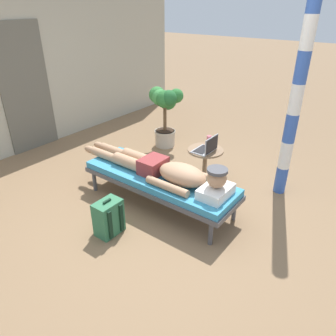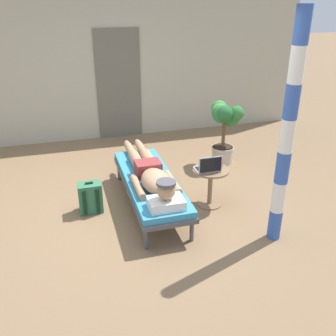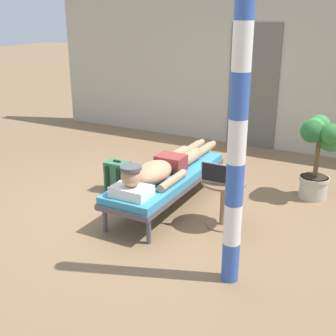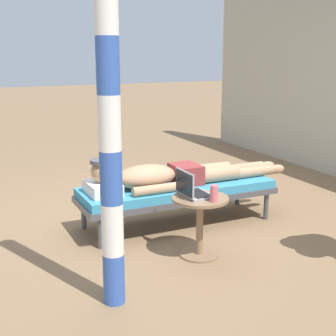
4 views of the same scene
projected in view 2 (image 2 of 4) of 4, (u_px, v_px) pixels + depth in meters
name	position (u px, v px, depth m)	size (l,w,h in m)	color
ground_plane	(136.00, 211.00, 5.00)	(40.00, 40.00, 0.00)	#846647
house_wall_back	(112.00, 66.00, 7.12)	(7.60, 0.20, 2.70)	#B2AD99
house_door_panel	(119.00, 85.00, 7.19)	(0.84, 0.03, 2.04)	#625F54
lounge_chair	(150.00, 183.00, 4.98)	(0.64, 2.00, 0.42)	#4C4C51
person_reclining	(152.00, 174.00, 4.82)	(0.53, 2.17, 0.33)	white
side_table	(210.00, 181.00, 5.02)	(0.48, 0.48, 0.52)	#8C6B4C
laptop	(208.00, 167.00, 4.87)	(0.31, 0.24, 0.23)	#A5A8AD
drink_glass	(221.00, 162.00, 5.00)	(0.06, 0.06, 0.14)	#D86672
backpack	(90.00, 198.00, 4.93)	(0.30, 0.26, 0.42)	#33724C
potted_plant	(224.00, 123.00, 6.15)	(0.51, 0.53, 1.03)	#BFB29E
porch_post	(287.00, 136.00, 3.94)	(0.15, 0.15, 2.53)	#3359B2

